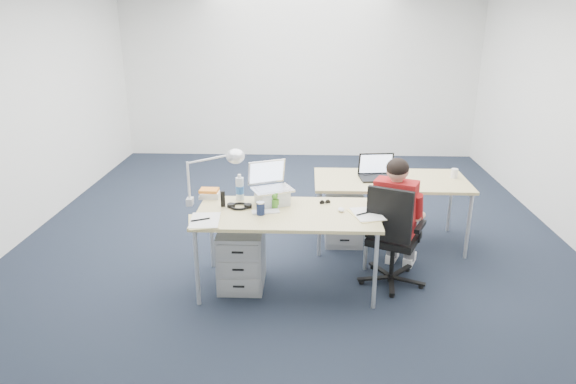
{
  "coord_description": "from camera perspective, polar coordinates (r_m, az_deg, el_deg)",
  "views": [
    {
      "loc": [
        0.14,
        -5.33,
        2.38
      ],
      "look_at": [
        -0.03,
        -0.94,
        0.85
      ],
      "focal_mm": 32.0,
      "sensor_mm": 36.0,
      "label": 1
    }
  ],
  "objects": [
    {
      "name": "book_stack",
      "position": [
        4.91,
        -8.72,
        -0.15
      ],
      "size": [
        0.19,
        0.15,
        0.08
      ],
      "primitive_type": "cube",
      "rotation": [
        0.0,
        0.0,
        0.06
      ],
      "color": "silver",
      "rests_on": "desk_near"
    },
    {
      "name": "dark_laptop",
      "position": [
        5.45,
        10.03,
        2.78
      ],
      "size": [
        0.41,
        0.4,
        0.27
      ],
      "primitive_type": null,
      "rotation": [
        0.0,
        0.0,
        0.11
      ],
      "color": "black",
      "rests_on": "desk_far"
    },
    {
      "name": "far_cup",
      "position": [
        5.71,
        18.01,
        1.99
      ],
      "size": [
        0.09,
        0.09,
        0.1
      ],
      "primitive_type": "cylinder",
      "rotation": [
        0.0,
        0.0,
        -0.35
      ],
      "color": "white",
      "rests_on": "desk_far"
    },
    {
      "name": "wireless_keyboard",
      "position": [
        4.51,
        -2.5,
        -2.2
      ],
      "size": [
        0.26,
        0.15,
        0.01
      ],
      "primitive_type": "cube",
      "rotation": [
        0.0,
        0.0,
        0.22
      ],
      "color": "white",
      "rests_on": "desk_near"
    },
    {
      "name": "sunglasses",
      "position": [
        4.72,
        4.12,
        -1.15
      ],
      "size": [
        0.11,
        0.08,
        0.02
      ],
      "primitive_type": null,
      "rotation": [
        0.0,
        0.0,
        0.31
      ],
      "color": "black",
      "rests_on": "desk_near"
    },
    {
      "name": "floor",
      "position": [
        5.84,
        0.63,
        -4.83
      ],
      "size": [
        7.0,
        7.0,
        0.0
      ],
      "primitive_type": "plane",
      "color": "black",
      "rests_on": "ground"
    },
    {
      "name": "far_papers",
      "position": [
        5.56,
        9.28,
        1.75
      ],
      "size": [
        0.25,
        0.34,
        0.01
      ],
      "primitive_type": "cube",
      "rotation": [
        0.0,
        0.0,
        0.1
      ],
      "color": "white",
      "rests_on": "desk_far"
    },
    {
      "name": "headphones",
      "position": [
        4.63,
        -5.41,
        -1.51
      ],
      "size": [
        0.23,
        0.19,
        0.04
      ],
      "primitive_type": null,
      "rotation": [
        0.0,
        0.0,
        -0.05
      ],
      "color": "black",
      "rests_on": "desk_near"
    },
    {
      "name": "water_bottle",
      "position": [
        4.79,
        -5.38,
        0.56
      ],
      "size": [
        0.1,
        0.1,
        0.25
      ],
      "primitive_type": "cylinder",
      "rotation": [
        0.0,
        0.0,
        0.41
      ],
      "color": "silver",
      "rests_on": "desk_near"
    },
    {
      "name": "bear_figurine",
      "position": [
        4.57,
        -1.48,
        -0.96
      ],
      "size": [
        0.09,
        0.07,
        0.15
      ],
      "primitive_type": null,
      "rotation": [
        0.0,
        0.0,
        0.13
      ],
      "color": "#2C7920",
      "rests_on": "desk_near"
    },
    {
      "name": "desk_lamp",
      "position": [
        4.64,
        -9.03,
        1.74
      ],
      "size": [
        0.52,
        0.35,
        0.55
      ],
      "primitive_type": null,
      "rotation": [
        0.0,
        0.0,
        -0.4
      ],
      "color": "silver",
      "rests_on": "desk_near"
    },
    {
      "name": "silver_laptop",
      "position": [
        4.65,
        -1.78,
        0.86
      ],
      "size": [
        0.44,
        0.4,
        0.38
      ],
      "primitive_type": null,
      "rotation": [
        0.0,
        0.0,
        0.42
      ],
      "color": "silver",
      "rests_on": "desk_near"
    },
    {
      "name": "papers_right",
      "position": [
        4.49,
        8.69,
        -2.5
      ],
      "size": [
        0.31,
        0.38,
        0.01
      ],
      "primitive_type": "cube",
      "rotation": [
        0.0,
        0.0,
        0.27
      ],
      "color": "#E2CF83",
      "rests_on": "desk_near"
    },
    {
      "name": "seated_person",
      "position": [
        4.86,
        12.05,
        -2.8
      ],
      "size": [
        0.55,
        0.72,
        1.18
      ],
      "rotation": [
        0.0,
        0.0,
        -0.41
      ],
      "color": "#A11718",
      "rests_on": "ground"
    },
    {
      "name": "drawer_pedestal_far",
      "position": [
        5.64,
        6.19,
        -2.81
      ],
      "size": [
        0.4,
        0.5,
        0.55
      ],
      "primitive_type": "cube",
      "color": "#95989A",
      "rests_on": "ground"
    },
    {
      "name": "office_chair",
      "position": [
        4.84,
        11.44,
        -6.95
      ],
      "size": [
        0.82,
        0.82,
        0.98
      ],
      "rotation": [
        0.0,
        0.0,
        -0.43
      ],
      "color": "black",
      "rests_on": "ground"
    },
    {
      "name": "drawer_pedestal_near",
      "position": [
        4.74,
        -5.15,
        -7.22
      ],
      "size": [
        0.4,
        0.5,
        0.55
      ],
      "primitive_type": "cube",
      "color": "#95989A",
      "rests_on": "ground"
    },
    {
      "name": "desk_near",
      "position": [
        4.53,
        -0.09,
        -2.79
      ],
      "size": [
        1.6,
        0.8,
        0.73
      ],
      "color": "tan",
      "rests_on": "ground"
    },
    {
      "name": "cordless_phone",
      "position": [
        4.65,
        -7.26,
        -0.76
      ],
      "size": [
        0.04,
        0.03,
        0.15
      ],
      "primitive_type": "cube",
      "rotation": [
        0.0,
        0.0,
        0.29
      ],
      "color": "black",
      "rests_on": "desk_near"
    },
    {
      "name": "desk_far",
      "position": [
        5.52,
        11.32,
        0.94
      ],
      "size": [
        1.6,
        0.8,
        0.73
      ],
      "color": "tan",
      "rests_on": "ground"
    },
    {
      "name": "papers_left",
      "position": [
        4.36,
        -9.4,
        -3.2
      ],
      "size": [
        0.29,
        0.38,
        0.01
      ],
      "primitive_type": "cube",
      "rotation": [
        0.0,
        0.0,
        0.14
      ],
      "color": "#E2CF83",
      "rests_on": "desk_near"
    },
    {
      "name": "can_koozie",
      "position": [
        4.44,
        -3.07,
        -1.82
      ],
      "size": [
        0.09,
        0.09,
        0.12
      ],
      "primitive_type": "cylinder",
      "rotation": [
        0.0,
        0.0,
        -0.26
      ],
      "color": "#162146",
      "rests_on": "desk_near"
    },
    {
      "name": "room",
      "position": [
        5.37,
        0.7,
        12.1
      ],
      "size": [
        6.02,
        7.02,
        2.8
      ],
      "color": "white",
      "rests_on": "ground"
    },
    {
      "name": "computer_mouse",
      "position": [
        4.55,
        5.92,
        -1.96
      ],
      "size": [
        0.07,
        0.1,
        0.03
      ],
      "primitive_type": "ellipsoid",
      "rotation": [
        0.0,
        0.0,
        0.22
      ],
      "color": "white",
      "rests_on": "desk_near"
    }
  ]
}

